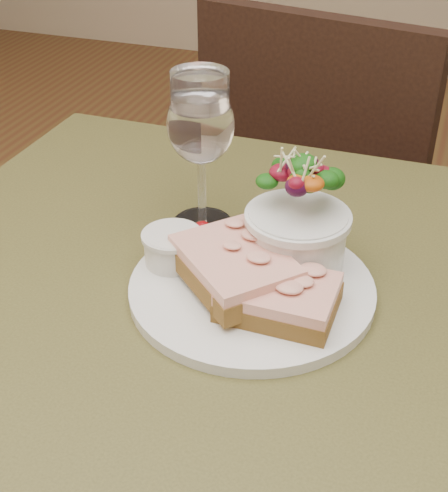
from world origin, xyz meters
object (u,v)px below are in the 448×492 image
(dinner_plate, at_px, (252,288))
(ramekin, at_px, (172,246))
(cafe_table, at_px, (225,381))
(sandwich_front, at_px, (279,297))
(wine_glass, at_px, (201,129))
(chair_far, at_px, (329,276))
(sandwich_back, at_px, (235,267))
(salad_bowl, at_px, (298,215))

(dinner_plate, xyz_separation_m, ramekin, (-0.09, 0.01, 0.03))
(cafe_table, xyz_separation_m, dinner_plate, (0.02, 0.03, 0.11))
(sandwich_front, height_order, wine_glass, wine_glass)
(chair_far, distance_m, sandwich_back, 0.86)
(sandwich_back, height_order, wine_glass, wine_glass)
(dinner_plate, bearing_deg, ramekin, 173.78)
(sandwich_front, xyz_separation_m, wine_glass, (-0.13, 0.14, 0.10))
(sandwich_front, bearing_deg, dinner_plate, 139.49)
(chair_far, relative_size, dinner_plate, 3.55)
(chair_far, relative_size, ramekin, 14.98)
(cafe_table, relative_size, dinner_plate, 3.15)
(ramekin, bearing_deg, cafe_table, -29.90)
(cafe_table, bearing_deg, wine_glass, 118.84)
(wine_glass, bearing_deg, sandwich_front, -47.05)
(ramekin, bearing_deg, chair_far, 84.47)
(sandwich_back, relative_size, ramekin, 2.58)
(ramekin, bearing_deg, sandwich_back, -14.92)
(chair_far, xyz_separation_m, sandwich_front, (0.06, -0.73, 0.48))
(sandwich_back, bearing_deg, salad_bowl, 95.41)
(sandwich_back, bearing_deg, wine_glass, 166.14)
(chair_far, xyz_separation_m, sandwich_back, (0.01, -0.70, 0.49))
(salad_bowl, bearing_deg, ramekin, -161.03)
(chair_far, bearing_deg, sandwich_front, 106.92)
(dinner_plate, distance_m, wine_glass, 0.19)
(cafe_table, xyz_separation_m, sandwich_front, (0.05, 0.00, 0.13))
(dinner_plate, xyz_separation_m, salad_bowl, (0.03, 0.05, 0.07))
(ramekin, distance_m, salad_bowl, 0.14)
(wine_glass, bearing_deg, salad_bowl, -24.34)
(sandwich_front, xyz_separation_m, sandwich_back, (-0.05, 0.02, 0.01))
(dinner_plate, xyz_separation_m, sandwich_back, (-0.02, -0.01, 0.03))
(salad_bowl, bearing_deg, dinner_plate, -121.39)
(chair_far, distance_m, salad_bowl, 0.83)
(cafe_table, relative_size, salad_bowl, 6.30)
(cafe_table, height_order, ramekin, ramekin)
(cafe_table, distance_m, salad_bowl, 0.20)
(chair_far, xyz_separation_m, wine_glass, (-0.07, -0.58, 0.58))
(chair_far, bearing_deg, salad_bowl, 107.16)
(ramekin, relative_size, salad_bowl, 0.47)
(chair_far, height_order, wine_glass, wine_glass)
(cafe_table, distance_m, chair_far, 0.81)
(cafe_table, height_order, chair_far, chair_far)
(sandwich_front, relative_size, sandwich_back, 0.72)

